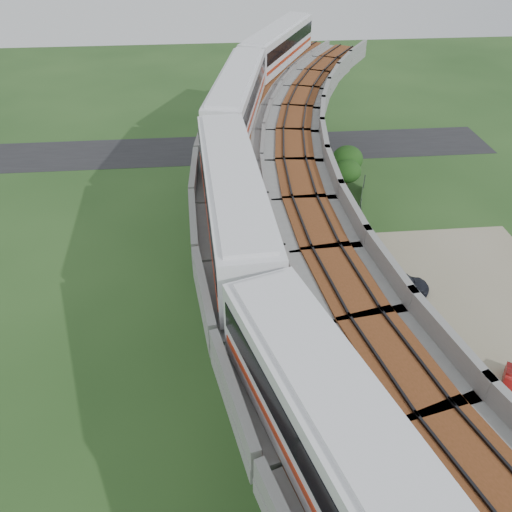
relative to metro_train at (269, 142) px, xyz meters
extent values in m
plane|color=#24451B|center=(-0.47, -3.80, -12.31)|extent=(160.00, 160.00, 0.00)
cube|color=gray|center=(13.53, -5.80, -12.29)|extent=(18.00, 26.00, 0.04)
cube|color=#232326|center=(-0.47, 26.20, -12.29)|extent=(60.00, 8.00, 0.03)
cube|color=#99968E|center=(8.65, 28.00, -8.11)|extent=(2.86, 2.93, 8.40)
cube|color=#99968E|center=(8.65, 28.00, -3.31)|extent=(7.21, 5.74, 1.20)
cube|color=#99968E|center=(0.44, 6.62, -8.11)|extent=(2.35, 2.51, 8.40)
cube|color=#99968E|center=(0.44, 6.62, -3.31)|extent=(7.31, 3.58, 1.20)
cube|color=#99968E|center=(0.44, -14.22, -8.11)|extent=(2.35, 2.51, 8.40)
cube|color=#99968E|center=(0.44, -14.22, -3.31)|extent=(7.31, 3.58, 1.20)
cube|color=gray|center=(5.72, 22.74, -2.31)|extent=(16.42, 20.91, 0.80)
cube|color=gray|center=(1.86, 24.64, -1.41)|extent=(8.66, 17.08, 1.00)
cube|color=gray|center=(9.58, 20.84, -1.41)|extent=(8.66, 17.08, 1.00)
cube|color=brown|center=(3.75, 23.71, -1.85)|extent=(10.68, 18.08, 0.12)
cube|color=black|center=(3.75, 23.71, -1.73)|extent=(9.69, 17.59, 0.12)
cube|color=brown|center=(7.69, 21.77, -1.85)|extent=(10.68, 18.08, 0.12)
cube|color=black|center=(7.69, 21.77, -1.73)|extent=(9.69, 17.59, 0.12)
cube|color=gray|center=(0.23, 5.33, -2.31)|extent=(11.77, 20.03, 0.80)
cube|color=gray|center=(-4.02, 5.98, -1.41)|extent=(3.22, 18.71, 1.00)
cube|color=gray|center=(4.48, 4.67, -1.41)|extent=(3.22, 18.71, 1.00)
cube|color=brown|center=(-1.94, 5.66, -1.85)|extent=(5.44, 19.05, 0.12)
cube|color=black|center=(-1.94, 5.66, -1.73)|extent=(4.35, 18.88, 0.12)
cube|color=brown|center=(2.40, 4.99, -1.85)|extent=(5.44, 19.05, 0.12)
cube|color=black|center=(2.40, 4.99, -1.73)|extent=(4.35, 18.88, 0.12)
cube|color=gray|center=(0.23, -12.93, -2.31)|extent=(11.77, 20.03, 0.80)
cube|color=gray|center=(-4.02, -13.58, -1.41)|extent=(3.22, 18.71, 1.00)
cube|color=gray|center=(4.48, -12.27, -1.41)|extent=(3.22, 18.71, 1.00)
cube|color=brown|center=(-1.94, -13.26, -1.85)|extent=(5.44, 19.05, 0.12)
cube|color=black|center=(-1.94, -13.26, -1.73)|extent=(4.35, 18.88, 0.12)
cube|color=brown|center=(2.40, -12.59, -1.85)|extent=(5.44, 19.05, 0.12)
cube|color=black|center=(2.40, -12.59, -1.73)|extent=(4.35, 18.88, 0.12)
cube|color=white|center=(0.10, -22.14, -0.07)|extent=(7.00, 15.13, 3.20)
cube|color=white|center=(0.10, -22.14, 1.63)|extent=(6.27, 14.25, 0.22)
cube|color=black|center=(0.10, -22.14, 0.38)|extent=(6.88, 14.57, 1.15)
cube|color=#B02C11|center=(0.10, -22.14, -0.82)|extent=(6.88, 14.57, 0.30)
cube|color=white|center=(-2.60, -6.81, -0.07)|extent=(3.42, 15.11, 3.20)
cube|color=white|center=(-2.60, -6.81, 1.63)|extent=(2.85, 14.34, 0.22)
cube|color=black|center=(-2.60, -6.81, 0.38)|extent=(3.45, 14.52, 1.15)
cube|color=#B02C11|center=(-2.60, -6.81, -0.82)|extent=(3.45, 14.52, 0.30)
cube|color=black|center=(-2.60, -6.81, -1.53)|extent=(2.52, 12.83, 0.28)
cube|color=white|center=(-1.40, 8.70, -0.07)|extent=(5.66, 15.24, 3.20)
cube|color=white|center=(-1.40, 8.70, 1.63)|extent=(4.98, 14.39, 0.22)
cube|color=black|center=(-1.40, 8.70, 0.38)|extent=(5.60, 14.66, 1.15)
cube|color=#B02C11|center=(-1.40, 8.70, -0.82)|extent=(5.60, 14.66, 0.30)
cube|color=black|center=(-1.40, 8.70, -1.53)|extent=(4.42, 12.87, 0.28)
cube|color=white|center=(3.61, 23.43, -0.07)|extent=(8.99, 14.67, 3.20)
cube|color=white|center=(3.61, 23.43, 1.63)|extent=(8.18, 13.76, 0.22)
cube|color=black|center=(3.61, 23.43, 0.38)|extent=(8.79, 14.16, 1.15)
cube|color=#B02C11|center=(3.61, 23.43, -0.82)|extent=(8.79, 14.16, 0.30)
cube|color=black|center=(3.61, 23.43, -1.53)|extent=(7.29, 12.30, 0.28)
cylinder|color=#2D382D|center=(11.78, 15.49, -11.56)|extent=(0.08, 0.08, 1.50)
cube|color=#2D382D|center=(10.91, 13.18, -11.56)|extent=(1.69, 4.77, 1.40)
cylinder|color=#2D382D|center=(10.15, 10.83, -11.56)|extent=(0.08, 0.08, 1.50)
cube|color=#2D382D|center=(9.51, 8.44, -11.56)|extent=(1.23, 4.91, 1.40)
cylinder|color=#2D382D|center=(8.98, 6.03, -11.56)|extent=(0.08, 0.08, 1.50)
cube|color=#2D382D|center=(8.56, 3.59, -11.56)|extent=(0.75, 4.99, 1.40)
cylinder|color=#2D382D|center=(8.27, 1.14, -11.56)|extent=(0.08, 0.08, 1.50)
cube|color=#2D382D|center=(8.09, -1.33, -11.56)|extent=(0.27, 5.04, 1.40)
cylinder|color=#2D382D|center=(8.03, -3.80, -11.56)|extent=(0.08, 0.08, 1.50)
cube|color=#2D382D|center=(8.09, -6.27, -11.56)|extent=(0.27, 5.04, 1.40)
cylinder|color=#2D382D|center=(8.27, -8.74, -11.56)|extent=(0.08, 0.08, 1.50)
cube|color=#2D382D|center=(8.56, -11.19, -11.56)|extent=(0.75, 4.99, 1.40)
cylinder|color=#2D382D|center=(8.98, -13.63, -11.56)|extent=(0.08, 0.08, 1.50)
cube|color=#2D382D|center=(9.51, -16.04, -11.56)|extent=(1.23, 4.91, 1.40)
cylinder|color=#382314|center=(10.22, 17.17, -11.52)|extent=(0.18, 0.18, 1.58)
ellipsoid|color=#173B12|center=(10.22, 17.17, -9.78)|extent=(3.16, 3.16, 2.69)
cylinder|color=#382314|center=(9.86, 15.35, -11.67)|extent=(0.18, 0.18, 1.29)
ellipsoid|color=#173B12|center=(9.86, 15.35, -10.21)|extent=(2.70, 2.70, 2.29)
cylinder|color=#382314|center=(7.30, 7.28, -11.73)|extent=(0.18, 0.18, 1.16)
ellipsoid|color=#173B12|center=(7.30, 7.28, -10.56)|extent=(1.98, 1.98, 1.68)
cylinder|color=#382314|center=(6.09, 2.45, -11.66)|extent=(0.18, 0.18, 1.30)
ellipsoid|color=#173B12|center=(6.09, 2.45, -10.31)|extent=(2.32, 2.32, 1.97)
cylinder|color=#382314|center=(6.70, -3.84, -11.70)|extent=(0.18, 0.18, 1.22)
ellipsoid|color=#173B12|center=(6.70, -3.84, -10.21)|extent=(2.94, 2.94, 2.50)
cylinder|color=#382314|center=(6.45, -8.34, -11.50)|extent=(0.18, 0.18, 1.62)
ellipsoid|color=#173B12|center=(6.45, -8.34, -9.74)|extent=(3.19, 3.19, 2.71)
cylinder|color=#382314|center=(7.26, -11.68, -11.82)|extent=(0.18, 0.18, 0.97)
ellipsoid|color=#173B12|center=(7.26, -11.68, -10.53)|extent=(2.69, 2.69, 2.28)
imported|color=white|center=(8.00, -8.12, -11.68)|extent=(2.04, 3.66, 1.18)
imported|color=black|center=(10.27, -0.55, -11.64)|extent=(4.65, 2.96, 1.26)
camera|label=1|loc=(-3.45, -28.82, 12.72)|focal=35.00mm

